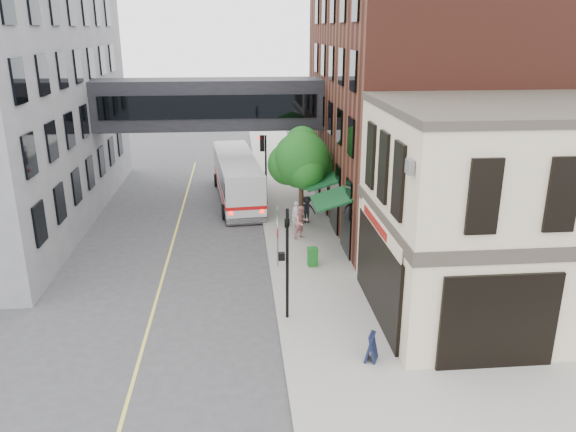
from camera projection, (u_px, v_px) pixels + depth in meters
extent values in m
plane|color=#38383A|center=(281.00, 348.00, 20.28)|extent=(120.00, 120.00, 0.00)
cube|color=gray|center=(296.00, 220.00, 33.65)|extent=(4.00, 60.00, 0.15)
cube|color=beige|center=(509.00, 217.00, 21.65)|extent=(10.00, 8.00, 8.15)
cube|color=#38332B|center=(509.00, 215.00, 21.63)|extent=(10.12, 8.12, 0.50)
cube|color=#38332B|center=(523.00, 106.00, 20.31)|extent=(10.12, 8.12, 0.30)
cube|color=black|center=(377.00, 274.00, 21.92)|extent=(0.14, 6.40, 3.40)
cube|color=black|center=(376.00, 274.00, 21.92)|extent=(0.04, 5.90, 3.00)
cube|color=maroon|center=(375.00, 222.00, 21.86)|extent=(0.03, 3.60, 0.32)
cube|color=#53231A|center=(429.00, 99.00, 33.08)|extent=(12.00, 18.00, 14.00)
cube|color=#0D3C1B|center=(316.00, 173.00, 32.58)|extent=(1.80, 13.00, 0.40)
cube|color=black|center=(210.00, 104.00, 34.94)|extent=(14.00, 3.00, 3.00)
cube|color=black|center=(209.00, 107.00, 33.48)|extent=(13.00, 0.08, 1.40)
cube|color=black|center=(211.00, 101.00, 36.41)|extent=(13.00, 0.08, 1.40)
cylinder|color=black|center=(287.00, 265.00, 21.44)|extent=(0.12, 0.12, 4.50)
cube|color=black|center=(281.00, 256.00, 21.31)|extent=(0.25, 0.22, 0.30)
imported|color=black|center=(287.00, 219.00, 20.85)|extent=(0.20, 0.16, 1.00)
cylinder|color=black|center=(266.00, 170.00, 35.60)|extent=(0.12, 0.12, 4.50)
cube|color=black|center=(262.00, 165.00, 35.47)|extent=(0.25, 0.22, 0.30)
cube|color=black|center=(262.00, 143.00, 35.02)|extent=(0.28, 0.28, 1.00)
sphere|color=#FF0C05|center=(259.00, 138.00, 34.90)|extent=(0.18, 0.18, 0.18)
cylinder|color=gray|center=(278.00, 237.00, 26.40)|extent=(0.08, 0.08, 3.00)
cube|color=white|center=(277.00, 223.00, 26.17)|extent=(0.03, 0.75, 0.22)
cube|color=#0C591E|center=(277.00, 212.00, 26.00)|extent=(0.03, 0.70, 0.18)
cube|color=#B20C0C|center=(277.00, 233.00, 26.33)|extent=(0.03, 0.30, 0.40)
cylinder|color=#382619|center=(301.00, 201.00, 32.25)|extent=(0.28, 0.28, 2.80)
sphere|color=#165418|center=(301.00, 160.00, 31.49)|extent=(3.20, 3.20, 3.20)
sphere|color=#165418|center=(314.00, 165.00, 32.15)|extent=(2.20, 2.20, 2.20)
sphere|color=#165418|center=(289.00, 164.00, 31.80)|extent=(2.40, 2.40, 2.40)
sphere|color=#165418|center=(302.00, 144.00, 31.81)|extent=(2.00, 2.00, 2.00)
cube|color=#D8CC4C|center=(171.00, 249.00, 29.29)|extent=(0.12, 40.00, 0.01)
cube|color=silver|center=(237.00, 177.00, 37.32)|extent=(3.37, 11.09, 2.75)
cube|color=black|center=(237.00, 170.00, 37.17)|extent=(3.41, 10.90, 1.00)
cube|color=#B20C0C|center=(237.00, 184.00, 37.47)|extent=(3.43, 11.11, 0.21)
cylinder|color=black|center=(224.00, 212.00, 33.75)|extent=(0.37, 0.97, 0.95)
cylinder|color=black|center=(263.00, 210.00, 34.16)|extent=(0.37, 0.97, 0.95)
cylinder|color=black|center=(216.00, 180.00, 40.82)|extent=(0.37, 0.97, 0.95)
cylinder|color=black|center=(249.00, 179.00, 41.23)|extent=(0.37, 0.97, 0.95)
imported|color=silver|center=(297.00, 215.00, 31.77)|extent=(0.60, 0.41, 1.58)
imported|color=#D78E8B|center=(301.00, 222.00, 30.20)|extent=(1.10, 1.03, 1.81)
imported|color=black|center=(307.00, 209.00, 32.66)|extent=(1.05, 0.62, 1.60)
cube|color=#16631C|center=(313.00, 257.00, 26.81)|extent=(0.48, 0.43, 0.91)
cube|color=black|center=(372.00, 347.00, 19.12)|extent=(0.57, 0.67, 1.01)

